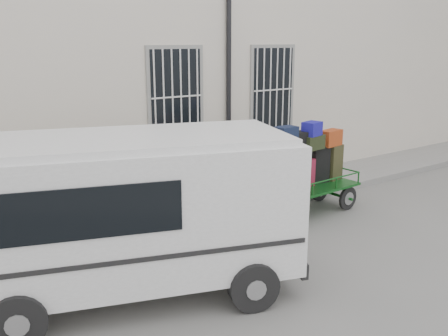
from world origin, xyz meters
name	(u,v)px	position (x,y,z in m)	size (l,w,h in m)	color
ground	(280,240)	(0.00, 0.00, 0.00)	(80.00, 80.00, 0.00)	slate
building	(139,62)	(0.00, 5.50, 3.00)	(24.00, 5.15, 6.00)	beige
sidewalk	(212,205)	(0.00, 2.20, 0.07)	(24.00, 1.70, 0.15)	gray
luggage_cart	(305,167)	(1.37, 0.82, 1.00)	(2.67, 1.13, 1.93)	black
van	(131,206)	(-3.01, -0.27, 1.31)	(4.88, 3.23, 2.29)	silver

